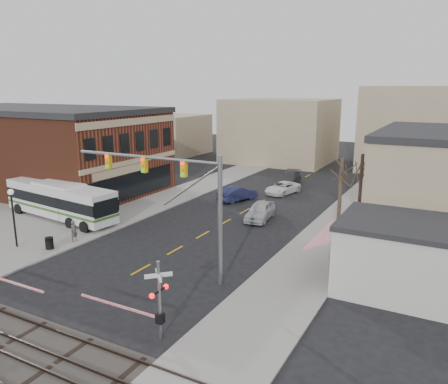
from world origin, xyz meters
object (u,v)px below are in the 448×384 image
at_px(street_lamp, 12,206).
at_px(car_c, 283,188).
at_px(car_b, 238,194).
at_px(trash_bin, 49,243).
at_px(car_d, 289,178).
at_px(pedestrian_far, 88,212).
at_px(transit_bus, 60,200).
at_px(traffic_signal_mast, 178,187).
at_px(car_a, 260,211).
at_px(rr_crossing_east, 152,299).
at_px(pedestrian_near, 74,231).

height_order(street_lamp, car_c, street_lamp).
xyz_separation_m(car_b, car_c, (3.14, 5.20, -0.09)).
relative_size(trash_bin, car_d, 0.17).
bearing_deg(car_b, pedestrian_far, 76.74).
height_order(car_d, pedestrian_far, pedestrian_far).
bearing_deg(transit_bus, pedestrian_far, 14.82).
xyz_separation_m(traffic_signal_mast, car_a, (-0.31, 13.63, -4.96)).
bearing_deg(car_a, rr_crossing_east, -88.13).
bearing_deg(car_d, pedestrian_far, -120.01).
xyz_separation_m(transit_bus, traffic_signal_mast, (16.41, -5.05, 3.96)).
bearing_deg(car_c, car_d, 114.69).
bearing_deg(car_c, rr_crossing_east, -68.09).
xyz_separation_m(rr_crossing_east, street_lamp, (-16.45, 4.84, 1.32)).
bearing_deg(car_a, transit_bus, -159.14).
bearing_deg(pedestrian_far, car_a, -36.99).
relative_size(car_b, pedestrian_far, 3.02).
bearing_deg(pedestrian_near, car_b, -10.78).
relative_size(traffic_signal_mast, rr_crossing_east, 1.98).
bearing_deg(pedestrian_far, car_d, -1.62).
bearing_deg(pedestrian_near, transit_bus, 61.96).
xyz_separation_m(rr_crossing_east, pedestrian_far, (-16.70, 12.37, -1.08)).
distance_m(street_lamp, car_a, 20.45).
distance_m(transit_bus, car_c, 23.81).
bearing_deg(traffic_signal_mast, transit_bus, 162.90).
distance_m(traffic_signal_mast, street_lamp, 13.88).
xyz_separation_m(street_lamp, car_d, (10.35, 31.01, -2.52)).
bearing_deg(car_c, traffic_signal_mast, -72.41).
bearing_deg(pedestrian_far, street_lamp, -155.45).
bearing_deg(car_d, car_a, -85.29).
bearing_deg(traffic_signal_mast, car_d, 96.21).
relative_size(car_c, pedestrian_far, 3.17).
bearing_deg(transit_bus, car_c, 52.93).
bearing_deg(pedestrian_near, street_lamp, 139.77).
distance_m(car_a, car_c, 10.55).
height_order(car_c, pedestrian_near, pedestrian_near).
height_order(transit_bus, street_lamp, street_lamp).
relative_size(transit_bus, traffic_signal_mast, 1.16).
relative_size(street_lamp, trash_bin, 5.07).
bearing_deg(transit_bus, pedestrian_near, -33.97).
relative_size(car_b, pedestrian_near, 2.75).
xyz_separation_m(rr_crossing_east, car_c, (-4.99, 30.65, -1.29)).
xyz_separation_m(transit_bus, street_lamp, (2.88, -6.83, 1.46)).
bearing_deg(street_lamp, pedestrian_far, 91.88).
height_order(transit_bus, car_b, transit_bus).
bearing_deg(car_b, car_a, 153.29).
bearing_deg(car_a, car_b, 126.15).
height_order(car_b, car_c, car_b).
bearing_deg(car_a, street_lamp, -137.82).
distance_m(transit_bus, street_lamp, 7.55).
height_order(trash_bin, pedestrian_near, pedestrian_near).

